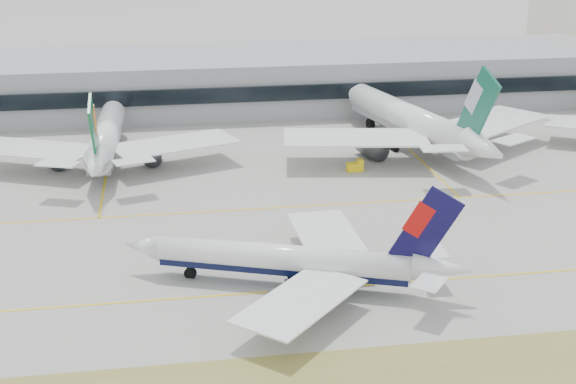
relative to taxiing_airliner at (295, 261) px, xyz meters
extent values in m
plane|color=gray|center=(4.17, 3.97, -4.34)|extent=(3000.00, 3000.00, 0.00)
cube|color=yellow|center=(4.17, -1.03, -4.31)|extent=(360.00, 0.45, 0.04)
cube|color=yellow|center=(4.17, 33.97, -4.31)|extent=(360.00, 0.45, 0.04)
cylinder|color=white|center=(-1.84, 0.69, 0.33)|extent=(37.86, 17.68, 4.25)
cube|color=black|center=(-1.84, 0.69, -0.83)|extent=(36.91, 16.81, 1.91)
cone|color=white|center=(-22.80, 8.59, 0.33)|extent=(7.05, 6.07, 4.25)
cone|color=white|center=(20.38, -7.68, 0.86)|extent=(9.58, 7.02, 4.25)
cube|color=white|center=(7.00, 9.95, -0.30)|extent=(10.09, 21.16, 0.25)
cube|color=white|center=(20.81, -1.94, 1.18)|extent=(4.05, 6.12, 0.17)
cylinder|color=#3F4247|center=(3.57, 7.05, -2.64)|extent=(7.18, 5.27, 3.19)
cube|color=#3F4247|center=(3.57, 7.05, -1.37)|extent=(2.64, 1.25, 1.49)
cube|color=white|center=(-1.31, -12.10, -0.30)|extent=(21.25, 21.91, 0.25)
cube|color=white|center=(16.92, -12.28, 1.18)|extent=(6.67, 7.00, 0.17)
cylinder|color=#3F4247|center=(-1.97, -7.65, -2.64)|extent=(7.18, 5.27, 3.19)
cube|color=#3F4247|center=(-1.97, -7.65, -1.37)|extent=(2.64, 1.25, 1.49)
cube|color=#0C093B|center=(17.86, -6.73, 6.79)|extent=(9.95, 4.06, 13.31)
cube|color=#B70C0D|center=(16.85, -6.35, 8.23)|extent=(4.60, 2.11, 5.70)
cylinder|color=#3F4247|center=(-15.66, 5.90, -3.07)|extent=(0.51, 0.51, 2.55)
cylinder|color=black|center=(-15.66, 5.90, -3.60)|extent=(2.05, 1.37, 1.91)
cylinder|color=#3F4247|center=(-1.80, -2.27, -3.07)|extent=(0.51, 0.51, 2.55)
cylinder|color=black|center=(-1.80, -2.27, -3.60)|extent=(2.05, 1.37, 1.91)
cylinder|color=#3F4247|center=(0.14, 2.90, -3.07)|extent=(0.51, 0.51, 2.55)
cylinder|color=black|center=(0.14, 2.90, -3.60)|extent=(2.05, 1.37, 1.91)
cylinder|color=white|center=(-31.45, 69.68, 1.85)|extent=(6.85, 42.71, 5.63)
cube|color=slate|center=(-31.45, 69.68, 0.31)|extent=(5.98, 41.84, 2.53)
cone|color=white|center=(-30.75, 94.21, 1.85)|extent=(5.82, 6.66, 5.63)
cone|color=white|center=(-32.20, 43.68, 2.56)|extent=(5.90, 9.62, 5.63)
cube|color=white|center=(-16.44, 63.00, 1.01)|extent=(29.65, 21.01, 0.34)
cube|color=white|center=(-24.83, 45.24, 2.98)|extent=(8.73, 6.19, 0.23)
cylinder|color=#3F4247|center=(-21.42, 65.96, -2.09)|extent=(4.43, 7.21, 4.22)
cube|color=#3F4247|center=(-21.42, 65.96, -0.40)|extent=(0.51, 2.97, 1.97)
cube|color=white|center=(-46.83, 63.87, 1.01)|extent=(29.73, 22.19, 0.34)
cube|color=white|center=(-39.47, 45.66, 2.98)|extent=(8.82, 6.55, 0.23)
cylinder|color=#3F4247|center=(-41.68, 66.54, -2.09)|extent=(4.43, 7.21, 4.22)
cube|color=#3F4247|center=(-41.68, 66.54, -0.40)|extent=(0.51, 2.97, 1.97)
cube|color=#0C5A33|center=(-32.12, 46.64, 9.24)|extent=(0.84, 11.78, 15.10)
cube|color=orange|center=(-32.08, 47.82, 10.89)|extent=(0.77, 5.32, 6.46)
cylinder|color=#3F4247|center=(-30.99, 85.85, -2.65)|extent=(0.68, 0.68, 3.38)
cylinder|color=black|center=(-30.99, 85.85, -3.35)|extent=(1.06, 2.56, 2.53)
cylinder|color=#3F4247|center=(-35.15, 68.61, -2.65)|extent=(0.68, 0.68, 3.38)
cylinder|color=black|center=(-35.15, 68.61, -3.35)|extent=(1.06, 2.56, 2.53)
cylinder|color=#3F4247|center=(-27.83, 68.40, -2.65)|extent=(0.68, 0.68, 3.38)
cylinder|color=black|center=(-27.83, 68.40, -3.35)|extent=(1.06, 2.56, 2.53)
cylinder|color=white|center=(38.95, 69.45, 2.92)|extent=(17.75, 50.06, 6.60)
cube|color=slate|center=(38.95, 69.45, 1.10)|extent=(16.56, 48.86, 2.97)
cone|color=white|center=(32.42, 97.44, 2.92)|extent=(8.15, 8.92, 6.60)
cone|color=white|center=(45.87, 39.77, 3.74)|extent=(8.94, 12.29, 6.60)
cube|color=white|center=(57.96, 66.37, 1.93)|extent=(34.24, 30.09, 0.40)
cube|color=white|center=(53.75, 43.74, 4.23)|extent=(10.41, 8.92, 0.26)
cylinder|color=#3F4247|center=(51.43, 68.23, -1.70)|extent=(6.71, 9.22, 4.95)
cube|color=#3F4247|center=(51.43, 68.23, 0.28)|extent=(1.27, 3.48, 2.31)
cube|color=white|center=(23.27, 58.27, 1.93)|extent=(33.52, 19.22, 0.40)
cube|color=white|center=(37.05, 39.85, 4.23)|extent=(9.61, 5.61, 0.26)
cylinder|color=#3F4247|center=(28.30, 62.83, -1.70)|extent=(6.71, 9.22, 4.95)
cube|color=#3F4247|center=(28.30, 62.83, 0.28)|extent=(1.27, 3.48, 2.31)
cube|color=#145A45|center=(45.09, 43.15, 11.57)|extent=(3.71, 13.57, 17.69)
cube|color=#B9BBC4|center=(44.77, 44.49, 13.50)|extent=(2.12, 6.22, 7.57)
cylinder|color=#3F4247|center=(34.64, 87.90, -2.36)|extent=(0.79, 0.79, 3.96)
cylinder|color=black|center=(34.64, 87.90, -3.19)|extent=(1.80, 3.15, 2.97)
cylinder|color=#3F4247|center=(35.09, 67.13, -2.36)|extent=(0.79, 0.79, 3.96)
cylinder|color=black|center=(35.09, 67.13, -3.19)|extent=(1.80, 3.15, 2.97)
cylinder|color=#3F4247|center=(43.44, 69.07, -2.36)|extent=(0.79, 0.79, 3.96)
cylinder|color=black|center=(43.44, 69.07, -3.19)|extent=(1.80, 3.15, 2.97)
cube|color=gray|center=(4.17, 118.97, 3.16)|extent=(280.00, 42.00, 15.00)
cube|color=black|center=(4.17, 97.47, 3.61)|extent=(280.00, 1.20, 4.00)
cube|color=beige|center=(114.17, 138.97, 9.76)|extent=(2.00, 57.00, 27.90)
cube|color=yellow|center=(22.24, 53.76, -3.44)|extent=(3.50, 2.00, 1.80)
cube|color=yellow|center=(23.44, 53.76, -2.24)|extent=(1.20, 1.80, 1.00)
cylinder|color=black|center=(21.04, 52.96, -3.99)|extent=(0.70, 0.30, 0.70)
cylinder|color=black|center=(21.04, 54.56, -3.99)|extent=(0.70, 0.30, 0.70)
cylinder|color=black|center=(23.44, 52.96, -3.99)|extent=(0.70, 0.30, 0.70)
cylinder|color=black|center=(23.44, 54.56, -3.99)|extent=(0.70, 0.30, 0.70)
camera|label=1|loc=(-18.44, -108.56, 50.71)|focal=50.00mm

